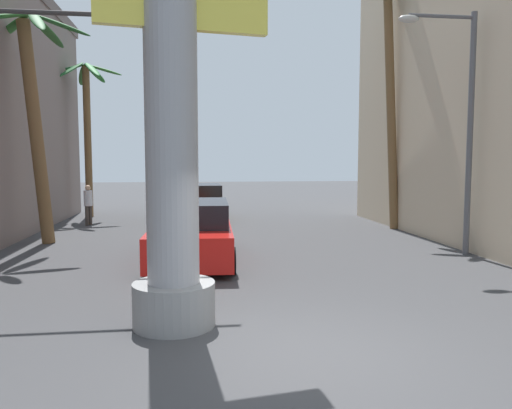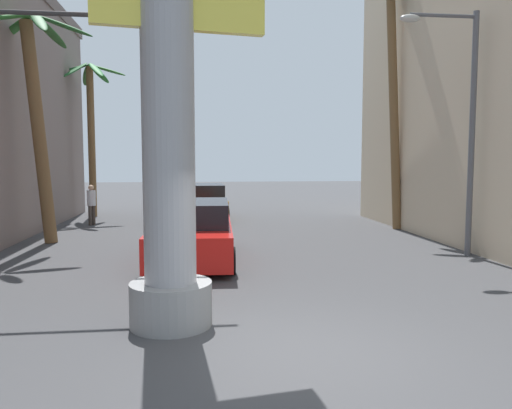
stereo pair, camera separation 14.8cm
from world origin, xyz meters
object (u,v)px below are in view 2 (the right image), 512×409
at_px(neon_sign_pole, 168,54).
at_px(pedestrian_far_left, 91,202).
at_px(traffic_light_mast, 48,91).
at_px(street_lamp, 461,109).
at_px(palm_tree_far_left, 91,117).
at_px(palm_tree_mid_left, 38,106).
at_px(car_lead, 193,232).
at_px(palm_tree_mid_right, 394,76).
at_px(car_far, 204,203).

distance_m(neon_sign_pole, pedestrian_far_left, 13.84).
bearing_deg(traffic_light_mast, pedestrian_far_left, 96.86).
relative_size(street_lamp, palm_tree_far_left, 0.93).
bearing_deg(palm_tree_mid_left, traffic_light_mast, -71.18).
distance_m(traffic_light_mast, car_lead, 4.89).
bearing_deg(neon_sign_pole, pedestrian_far_left, 106.57).
bearing_deg(palm_tree_far_left, street_lamp, -42.96).
relative_size(neon_sign_pole, palm_tree_mid_right, 1.01).
bearing_deg(palm_tree_mid_right, neon_sign_pole, -126.77).
bearing_deg(street_lamp, car_far, 125.65).
height_order(neon_sign_pole, traffic_light_mast, neon_sign_pole).
bearing_deg(neon_sign_pole, palm_tree_mid_right, 53.23).
xyz_separation_m(traffic_light_mast, pedestrian_far_left, (-1.16, 9.66, -3.13)).
distance_m(car_far, pedestrian_far_left, 4.83).
bearing_deg(traffic_light_mast, palm_tree_far_left, 97.69).
distance_m(street_lamp, car_lead, 7.93).
relative_size(palm_tree_far_left, palm_tree_mid_right, 0.75).
height_order(neon_sign_pole, pedestrian_far_left, neon_sign_pole).
distance_m(car_far, palm_tree_far_left, 6.65).
bearing_deg(traffic_light_mast, car_lead, 33.75).
bearing_deg(neon_sign_pole, car_far, 87.19).
relative_size(street_lamp, palm_tree_mid_left, 0.93).
bearing_deg(car_lead, street_lamp, -1.62).
relative_size(neon_sign_pole, traffic_light_mast, 1.67).
relative_size(neon_sign_pole, pedestrian_far_left, 5.88).
height_order(car_far, pedestrian_far_left, pedestrian_far_left).
xyz_separation_m(car_lead, car_far, (0.41, 9.30, -0.00)).
bearing_deg(palm_tree_mid_right, pedestrian_far_left, 168.31).
bearing_deg(palm_tree_far_left, car_lead, -66.64).
bearing_deg(car_lead, car_far, 87.45).
bearing_deg(palm_tree_far_left, palm_tree_mid_left, -90.32).
bearing_deg(palm_tree_mid_right, car_far, 150.44).
bearing_deg(neon_sign_pole, palm_tree_mid_left, 117.78).
xyz_separation_m(traffic_light_mast, palm_tree_mid_right, (10.50, 7.25, 1.70)).
relative_size(palm_tree_mid_left, palm_tree_mid_right, 0.75).
height_order(traffic_light_mast, palm_tree_far_left, palm_tree_far_left).
xyz_separation_m(palm_tree_far_left, pedestrian_far_left, (0.58, -3.24, -3.69)).
distance_m(palm_tree_mid_right, pedestrian_far_left, 12.85).
xyz_separation_m(traffic_light_mast, palm_tree_mid_left, (-1.79, 5.24, 0.21)).
xyz_separation_m(street_lamp, palm_tree_mid_right, (0.30, 5.47, 1.78)).
bearing_deg(palm_tree_mid_left, pedestrian_far_left, 81.97).
height_order(palm_tree_mid_left, pedestrian_far_left, palm_tree_mid_left).
xyz_separation_m(neon_sign_pole, palm_tree_mid_left, (-4.46, 8.47, 0.05)).
height_order(street_lamp, traffic_light_mast, street_lamp).
xyz_separation_m(neon_sign_pole, pedestrian_far_left, (-3.83, 12.89, -3.29)).
xyz_separation_m(palm_tree_mid_left, palm_tree_mid_right, (12.29, 2.01, 1.49)).
relative_size(palm_tree_mid_right, pedestrian_far_left, 5.81).
height_order(traffic_light_mast, car_lead, traffic_light_mast).
distance_m(traffic_light_mast, palm_tree_far_left, 13.03).
bearing_deg(car_far, street_lamp, -54.35).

